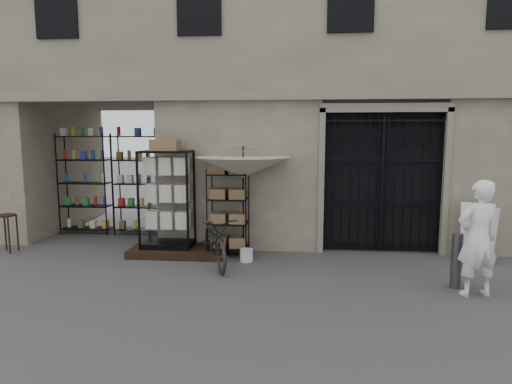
# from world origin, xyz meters

# --- Properties ---
(ground) EXTENTS (80.00, 80.00, 0.00)m
(ground) POSITION_xyz_m (0.00, 0.00, 0.00)
(ground) COLOR #232326
(ground) RESTS_ON ground
(main_building) EXTENTS (14.00, 4.00, 9.00)m
(main_building) POSITION_xyz_m (0.00, 4.00, 4.50)
(main_building) COLOR gray
(main_building) RESTS_ON ground
(shop_recess) EXTENTS (3.00, 1.70, 3.00)m
(shop_recess) POSITION_xyz_m (-4.50, 2.80, 1.50)
(shop_recess) COLOR black
(shop_recess) RESTS_ON ground
(shop_shelving) EXTENTS (2.70, 0.50, 2.50)m
(shop_shelving) POSITION_xyz_m (-4.55, 3.30, 1.25)
(shop_shelving) COLOR black
(shop_shelving) RESTS_ON ground
(iron_gate) EXTENTS (2.50, 0.21, 3.00)m
(iron_gate) POSITION_xyz_m (1.75, 2.28, 1.50)
(iron_gate) COLOR black
(iron_gate) RESTS_ON ground
(step_platform) EXTENTS (2.00, 0.90, 0.15)m
(step_platform) POSITION_xyz_m (-2.40, 1.55, 0.07)
(step_platform) COLOR black
(step_platform) RESTS_ON ground
(display_cabinet) EXTENTS (1.07, 0.74, 2.16)m
(display_cabinet) POSITION_xyz_m (-2.65, 1.60, 1.05)
(display_cabinet) COLOR black
(display_cabinet) RESTS_ON step_platform
(wire_rack) EXTENTS (0.84, 0.65, 1.78)m
(wire_rack) POSITION_xyz_m (-1.39, 1.65, 0.87)
(wire_rack) COLOR black
(wire_rack) RESTS_ON ground
(market_umbrella) EXTENTS (1.96, 1.98, 2.68)m
(market_umbrella) POSITION_xyz_m (-1.07, 1.57, 1.93)
(market_umbrella) COLOR black
(market_umbrella) RESTS_ON ground
(white_bucket) EXTENTS (0.32, 0.32, 0.24)m
(white_bucket) POSITION_xyz_m (-0.97, 1.22, 0.12)
(white_bucket) COLOR silver
(white_bucket) RESTS_ON ground
(bicycle) EXTENTS (0.95, 1.12, 1.82)m
(bicycle) POSITION_xyz_m (-1.54, 0.95, 0.00)
(bicycle) COLOR black
(bicycle) RESTS_ON ground
(wooden_stool) EXTENTS (0.39, 0.39, 0.81)m
(wooden_stool) POSITION_xyz_m (-6.06, 1.42, 0.43)
(wooden_stool) COLOR black
(wooden_stool) RESTS_ON ground
(steel_bollard) EXTENTS (0.19, 0.19, 0.89)m
(steel_bollard) POSITION_xyz_m (2.56, 0.07, 0.45)
(steel_bollard) COLOR #4B4C4E
(steel_bollard) RESTS_ON ground
(shopkeeper) EXTENTS (1.00, 1.89, 0.43)m
(shopkeeper) POSITION_xyz_m (2.73, -0.25, 0.00)
(shopkeeper) COLOR white
(shopkeeper) RESTS_ON ground
(easel_sign) EXTENTS (0.63, 0.69, 1.13)m
(easel_sign) POSITION_xyz_m (3.44, 1.45, 0.58)
(easel_sign) COLOR silver
(easel_sign) RESTS_ON ground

